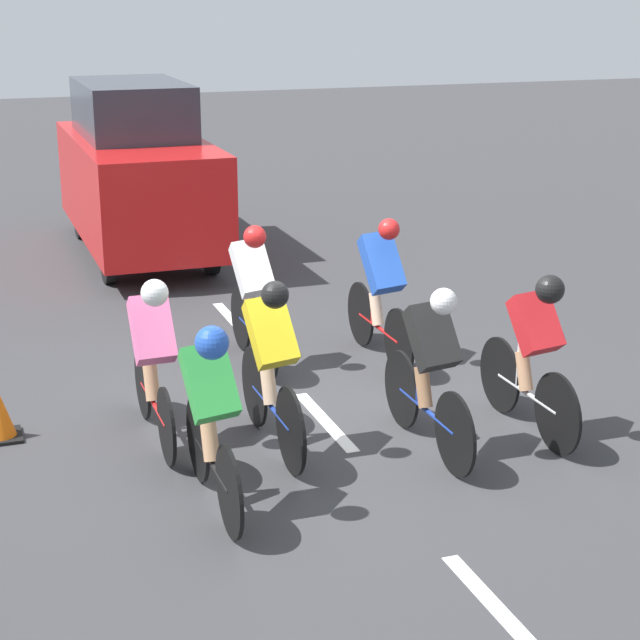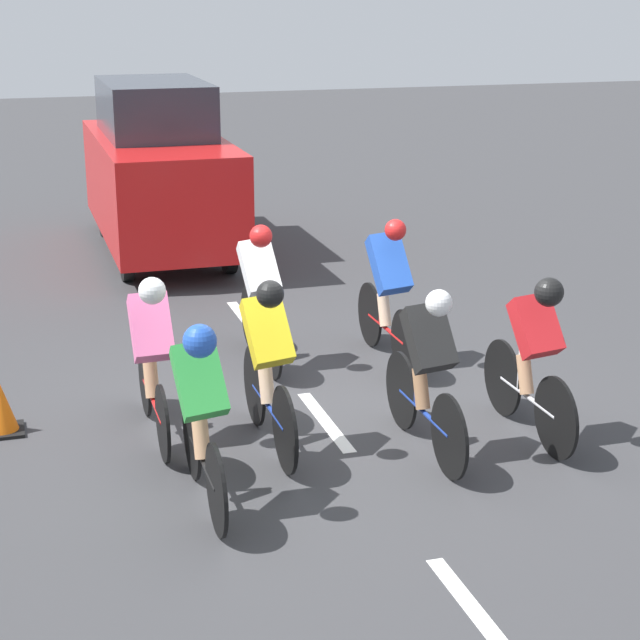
{
  "view_description": "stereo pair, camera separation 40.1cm",
  "coord_description": "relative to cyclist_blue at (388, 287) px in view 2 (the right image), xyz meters",
  "views": [
    {
      "loc": [
        2.97,
        8.47,
        3.7
      ],
      "look_at": [
        0.05,
        0.2,
        0.95
      ],
      "focal_mm": 60.0,
      "sensor_mm": 36.0,
      "label": 1
    },
    {
      "loc": [
        2.59,
        8.59,
        3.7
      ],
      "look_at": [
        0.05,
        0.2,
        0.95
      ],
      "focal_mm": 60.0,
      "sensor_mm": 36.0,
      "label": 2
    }
  ],
  "objects": [
    {
      "name": "cyclist_pink",
      "position": [
        2.56,
        1.25,
        -0.02
      ],
      "size": [
        0.33,
        1.68,
        1.49
      ],
      "color": "black",
      "rests_on": "ground"
    },
    {
      "name": "cyclist_yellow",
      "position": [
        1.68,
        1.74,
        -0.01
      ],
      "size": [
        0.38,
        1.74,
        1.53
      ],
      "color": "black",
      "rests_on": "ground"
    },
    {
      "name": "ground_plane",
      "position": [
        1.06,
        1.1,
        -0.8
      ],
      "size": [
        60.0,
        60.0,
        0.0
      ],
      "primitive_type": "plane",
      "color": "#38383A"
    },
    {
      "name": "cyclist_green",
      "position": [
        2.4,
        2.62,
        -0.0
      ],
      "size": [
        0.37,
        1.63,
        1.51
      ],
      "color": "black",
      "rests_on": "ground"
    },
    {
      "name": "lane_stripe_far",
      "position": [
        1.06,
        -1.91,
        -0.8
      ],
      "size": [
        0.12,
        1.4,
        0.01
      ],
      "primitive_type": "cube",
      "color": "white",
      "rests_on": "ground"
    },
    {
      "name": "lane_stripe_mid",
      "position": [
        1.06,
        1.29,
        -0.8
      ],
      "size": [
        0.12,
        1.4,
        0.01
      ],
      "primitive_type": "cube",
      "color": "white",
      "rests_on": "ground"
    },
    {
      "name": "traffic_cone",
      "position": [
        3.81,
        0.72,
        -0.57
      ],
      "size": [
        0.36,
        0.36,
        0.49
      ],
      "color": "black",
      "rests_on": "ground"
    },
    {
      "name": "cyclist_red",
      "position": [
        -0.5,
        2.15,
        -0.02
      ],
      "size": [
        0.36,
        1.67,
        1.48
      ],
      "color": "black",
      "rests_on": "ground"
    },
    {
      "name": "cyclist_blue",
      "position": [
        0.0,
        0.0,
        0.0
      ],
      "size": [
        0.37,
        1.72,
        1.55
      ],
      "color": "black",
      "rests_on": "ground"
    },
    {
      "name": "lane_stripe_near",
      "position": [
        1.06,
        4.49,
        -0.8
      ],
      "size": [
        0.12,
        1.4,
        0.01
      ],
      "primitive_type": "cube",
      "color": "white",
      "rests_on": "ground"
    },
    {
      "name": "support_car",
      "position": [
        1.47,
        -5.42,
        0.39
      ],
      "size": [
        1.7,
        4.44,
        2.43
      ],
      "color": "black",
      "rests_on": "ground"
    },
    {
      "name": "cyclist_white",
      "position": [
        1.25,
        -0.32,
        -0.02
      ],
      "size": [
        0.38,
        1.67,
        1.51
      ],
      "color": "black",
      "rests_on": "ground"
    },
    {
      "name": "cyclist_black",
      "position": [
        0.47,
        2.19,
        -0.04
      ],
      "size": [
        0.36,
        1.73,
        1.48
      ],
      "color": "black",
      "rests_on": "ground"
    }
  ]
}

